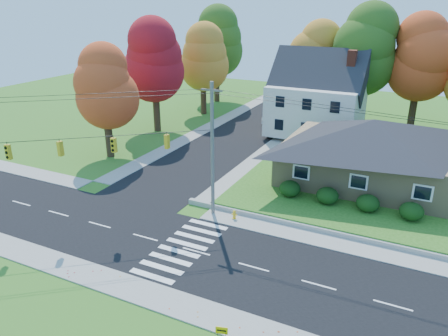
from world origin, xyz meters
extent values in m
plane|color=#3D7923|center=(0.00, 0.00, 0.00)|extent=(120.00, 120.00, 0.00)
cube|color=black|center=(0.00, 0.00, 0.01)|extent=(90.00, 8.00, 0.02)
cube|color=black|center=(-8.00, 26.00, 0.01)|extent=(8.00, 44.00, 0.02)
cube|color=#9C9A90|center=(0.00, 5.00, 0.04)|extent=(90.00, 2.00, 0.08)
cube|color=#9C9A90|center=(0.00, -5.00, 0.04)|extent=(90.00, 2.00, 0.08)
cube|color=#3D7923|center=(13.00, 21.00, 0.25)|extent=(30.00, 30.00, 0.50)
cube|color=tan|center=(8.00, 16.00, 2.10)|extent=(14.00, 10.00, 3.20)
pyramid|color=#26262B|center=(8.00, 16.00, 4.80)|extent=(14.60, 10.60, 2.20)
cube|color=silver|center=(0.00, 28.00, 3.30)|extent=(10.00, 8.00, 5.60)
pyramid|color=#26262B|center=(0.00, 28.00, 7.30)|extent=(10.40, 8.40, 2.40)
cube|color=brown|center=(3.50, 28.00, 5.30)|extent=(0.90, 0.90, 9.60)
ellipsoid|color=#163A10|center=(3.00, 9.80, 1.14)|extent=(1.70, 1.70, 1.27)
ellipsoid|color=#163A10|center=(6.00, 9.80, 1.14)|extent=(1.70, 1.70, 1.27)
ellipsoid|color=#163A10|center=(9.00, 9.80, 1.14)|extent=(1.70, 1.70, 1.27)
ellipsoid|color=#163A10|center=(12.00, 9.80, 1.14)|extent=(1.70, 1.70, 1.27)
cylinder|color=#666059|center=(-1.50, 5.20, 5.00)|extent=(0.26, 0.26, 10.00)
cube|color=#666059|center=(-1.50, 5.20, 9.40)|extent=(1.60, 0.12, 0.12)
cube|color=gold|center=(-12.00, -3.20, 5.95)|extent=(0.34, 0.26, 1.00)
cube|color=gold|center=(-9.50, -1.20, 5.95)|extent=(0.26, 0.34, 1.00)
cube|color=gold|center=(-6.80, 0.95, 5.95)|extent=(0.34, 0.26, 1.00)
cube|color=gold|center=(-4.00, 3.20, 5.95)|extent=(0.26, 0.34, 1.00)
cylinder|color=black|center=(-8.00, 0.00, 6.60)|extent=(13.02, 10.43, 0.04)
cylinder|color=#3F2A19|center=(-2.00, 34.00, 3.20)|extent=(0.80, 0.80, 5.40)
sphere|color=orange|center=(-2.00, 34.00, 7.10)|extent=(6.72, 6.72, 6.72)
sphere|color=orange|center=(-2.00, 34.00, 8.78)|extent=(5.91, 5.91, 5.91)
sphere|color=orange|center=(-2.00, 34.00, 10.46)|extent=(5.11, 5.11, 5.11)
cylinder|color=#3F2A19|center=(4.00, 33.00, 3.65)|extent=(0.86, 0.86, 6.30)
sphere|color=#36601A|center=(4.00, 33.00, 8.20)|extent=(7.84, 7.84, 7.84)
sphere|color=#36601A|center=(4.00, 33.00, 10.16)|extent=(6.90, 6.90, 6.90)
sphere|color=#36601A|center=(4.00, 33.00, 12.12)|extent=(5.96, 5.96, 5.96)
cylinder|color=#3F2A19|center=(10.00, 34.00, 3.43)|extent=(0.83, 0.83, 5.85)
sphere|color=#D7471D|center=(10.00, 34.00, 7.65)|extent=(7.28, 7.28, 7.28)
sphere|color=#D7471D|center=(10.00, 34.00, 9.47)|extent=(6.41, 6.41, 6.41)
sphere|color=#D7471D|center=(10.00, 34.00, 11.29)|extent=(5.53, 5.53, 5.53)
cylinder|color=#3F2A19|center=(-17.00, 12.00, 2.48)|extent=(0.77, 0.77, 4.95)
sphere|color=#D7471D|center=(-17.00, 12.00, 6.05)|extent=(6.16, 6.16, 6.16)
sphere|color=#D7471D|center=(-17.00, 12.00, 7.59)|extent=(5.42, 5.42, 5.42)
sphere|color=#D7471D|center=(-17.00, 12.00, 9.13)|extent=(4.68, 4.68, 4.68)
cylinder|color=#3F2A19|center=(-18.00, 22.00, 2.93)|extent=(0.83, 0.83, 5.85)
sphere|color=#A6141C|center=(-18.00, 22.00, 7.15)|extent=(7.28, 7.28, 7.28)
sphere|color=#A6141C|center=(-18.00, 22.00, 8.97)|extent=(6.41, 6.41, 6.41)
sphere|color=#A6141C|center=(-18.00, 22.00, 10.79)|extent=(5.53, 5.53, 5.53)
cylinder|color=#3F2A19|center=(-17.00, 32.00, 2.70)|extent=(0.80, 0.80, 5.40)
sphere|color=orange|center=(-17.00, 32.00, 6.60)|extent=(6.72, 6.72, 6.72)
sphere|color=orange|center=(-17.00, 32.00, 8.28)|extent=(5.91, 5.91, 5.91)
sphere|color=orange|center=(-17.00, 32.00, 9.96)|extent=(5.11, 5.11, 5.11)
cylinder|color=#3F2A19|center=(-19.00, 40.00, 3.15)|extent=(0.86, 0.86, 6.30)
sphere|color=#36601A|center=(-19.00, 40.00, 7.70)|extent=(7.84, 7.84, 7.84)
sphere|color=#36601A|center=(-19.00, 40.00, 9.66)|extent=(6.90, 6.90, 6.90)
sphere|color=#36601A|center=(-19.00, 40.00, 11.62)|extent=(5.96, 5.96, 5.96)
imported|color=silver|center=(-6.66, 32.09, 0.85)|extent=(2.28, 5.18, 1.65)
cylinder|color=yellow|center=(0.33, 5.08, 0.05)|extent=(0.33, 0.33, 0.09)
cylinder|color=yellow|center=(0.33, 5.08, 0.32)|extent=(0.22, 0.22, 0.50)
sphere|color=yellow|center=(0.33, 5.08, 0.62)|extent=(0.24, 0.24, 0.24)
cylinder|color=yellow|center=(0.33, 5.08, 0.41)|extent=(0.41, 0.13, 0.11)
cylinder|color=black|center=(4.73, -6.23, 0.25)|extent=(0.02, 0.02, 0.50)
cube|color=#F9BD02|center=(4.94, -6.23, 0.55)|extent=(0.58, 0.19, 0.40)
camera|label=1|loc=(12.32, -20.94, 15.21)|focal=35.00mm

